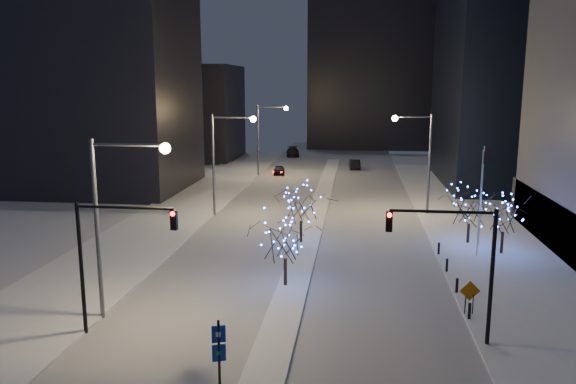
% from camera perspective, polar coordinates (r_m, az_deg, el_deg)
% --- Properties ---
extents(ground, '(160.00, 160.00, 0.00)m').
position_cam_1_polar(ground, '(29.18, -1.33, -15.16)').
color(ground, silver).
rests_on(ground, ground).
extents(road, '(20.00, 130.00, 0.02)m').
position_cam_1_polar(road, '(62.38, 3.32, -0.98)').
color(road, '#AEB2BD').
rests_on(road, ground).
extents(median, '(2.00, 80.00, 0.15)m').
position_cam_1_polar(median, '(57.49, 2.99, -1.93)').
color(median, white).
rests_on(median, ground).
extents(east_sidewalk, '(10.00, 90.00, 0.15)m').
position_cam_1_polar(east_sidewalk, '(48.95, 19.98, -4.87)').
color(east_sidewalk, white).
rests_on(east_sidewalk, ground).
extents(west_sidewalk, '(8.00, 90.00, 0.15)m').
position_cam_1_polar(west_sidewalk, '(50.89, -13.80, -3.93)').
color(west_sidewalk, white).
rests_on(west_sidewalk, ground).
extents(filler_west_near, '(22.00, 18.00, 24.00)m').
position_cam_1_polar(filler_west_near, '(73.22, -19.06, 9.66)').
color(filler_west_near, black).
rests_on(filler_west_near, ground).
extents(filler_west_far, '(18.00, 16.00, 16.00)m').
position_cam_1_polar(filler_west_far, '(100.58, -10.37, 7.96)').
color(filler_west_far, black).
rests_on(filler_west_far, ground).
extents(horizon_block, '(24.00, 14.00, 42.00)m').
position_cam_1_polar(horizon_block, '(118.24, 8.30, 14.74)').
color(horizon_block, black).
rests_on(horizon_block, ground).
extents(street_lamp_w_near, '(4.40, 0.56, 10.00)m').
position_cam_1_polar(street_lamp_w_near, '(31.36, -17.22, -1.22)').
color(street_lamp_w_near, '#595E66').
rests_on(street_lamp_w_near, ground).
extents(street_lamp_w_mid, '(4.40, 0.56, 10.00)m').
position_cam_1_polar(street_lamp_w_mid, '(54.82, -6.55, 4.20)').
color(street_lamp_w_mid, '#595E66').
rests_on(street_lamp_w_mid, ground).
extents(street_lamp_w_far, '(4.40, 0.56, 10.00)m').
position_cam_1_polar(street_lamp_w_far, '(79.23, -2.32, 6.30)').
color(street_lamp_w_far, '#595E66').
rests_on(street_lamp_w_far, ground).
extents(street_lamp_east, '(3.90, 0.56, 10.00)m').
position_cam_1_polar(street_lamp_east, '(56.64, 13.31, 4.14)').
color(street_lamp_east, '#595E66').
rests_on(street_lamp_east, ground).
extents(traffic_signal_west, '(5.26, 0.43, 7.00)m').
position_cam_1_polar(traffic_signal_west, '(29.80, -17.72, -5.31)').
color(traffic_signal_west, black).
rests_on(traffic_signal_west, ground).
extents(traffic_signal_east, '(5.26, 0.43, 7.00)m').
position_cam_1_polar(traffic_signal_east, '(28.56, 17.07, -5.97)').
color(traffic_signal_east, black).
rests_on(traffic_signal_east, ground).
extents(flagpoles, '(1.35, 2.60, 8.00)m').
position_cam_1_polar(flagpoles, '(44.94, 19.11, 0.01)').
color(flagpoles, silver).
rests_on(flagpoles, east_sidewalk).
extents(bollards, '(0.16, 12.16, 0.90)m').
position_cam_1_polar(bollards, '(38.48, 16.29, -8.07)').
color(bollards, black).
rests_on(bollards, east_sidewalk).
extents(car_near, '(1.94, 3.96, 1.30)m').
position_cam_1_polar(car_near, '(80.74, -0.90, 2.22)').
color(car_near, black).
rests_on(car_near, ground).
extents(car_mid, '(1.87, 4.54, 1.46)m').
position_cam_1_polar(car_mid, '(87.10, 6.77, 2.83)').
color(car_mid, black).
rests_on(car_mid, ground).
extents(car_far, '(2.93, 5.74, 1.60)m').
position_cam_1_polar(car_far, '(101.74, 0.48, 4.10)').
color(car_far, black).
rests_on(car_far, ground).
extents(holiday_tree_median_near, '(5.01, 5.01, 4.94)m').
position_cam_1_polar(holiday_tree_median_near, '(35.50, -0.29, -4.57)').
color(holiday_tree_median_near, black).
rests_on(holiday_tree_median_near, median).
extents(holiday_tree_median_far, '(5.01, 5.01, 4.94)m').
position_cam_1_polar(holiday_tree_median_far, '(45.27, 1.34, -1.19)').
color(holiday_tree_median_far, black).
rests_on(holiday_tree_median_far, median).
extents(holiday_tree_plaza_near, '(4.87, 4.87, 4.71)m').
position_cam_1_polar(holiday_tree_plaza_near, '(45.29, 21.09, -2.12)').
color(holiday_tree_plaza_near, black).
rests_on(holiday_tree_plaza_near, east_sidewalk).
extents(holiday_tree_plaza_far, '(4.64, 4.64, 4.74)m').
position_cam_1_polar(holiday_tree_plaza_far, '(47.41, 17.99, -1.41)').
color(holiday_tree_plaza_far, black).
rests_on(holiday_tree_plaza_far, east_sidewalk).
extents(wayfinding_sign, '(0.57, 0.25, 3.24)m').
position_cam_1_polar(wayfinding_sign, '(24.40, -7.03, -15.51)').
color(wayfinding_sign, black).
rests_on(wayfinding_sign, ground).
extents(construction_sign, '(1.17, 0.20, 1.93)m').
position_cam_1_polar(construction_sign, '(33.35, 17.98, -9.83)').
color(construction_sign, black).
rests_on(construction_sign, east_sidewalk).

